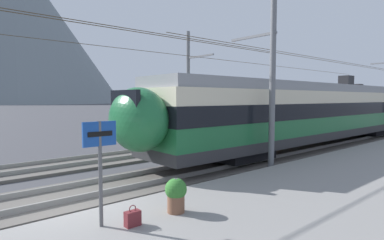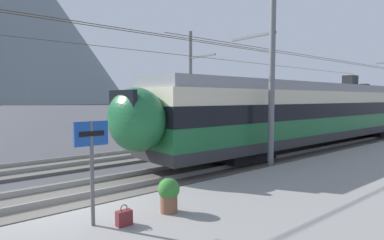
# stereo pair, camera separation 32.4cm
# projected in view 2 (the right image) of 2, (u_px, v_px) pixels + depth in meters

# --- Properties ---
(ground_plane) EXTENTS (400.00, 400.00, 0.00)m
(ground_plane) POSITION_uv_depth(u_px,v_px,m) (66.00, 214.00, 8.16)
(ground_plane) COLOR #424247
(track_near) EXTENTS (120.00, 3.00, 0.28)m
(track_near) POSITION_uv_depth(u_px,v_px,m) (51.00, 198.00, 9.22)
(track_near) COLOR #5B5651
(track_near) RESTS_ON ground
(track_far) EXTENTS (120.00, 3.00, 0.28)m
(track_far) POSITION_uv_depth(u_px,v_px,m) (19.00, 170.00, 12.77)
(track_far) COLOR #5B5651
(track_far) RESTS_ON ground
(train_near_platform) EXTENTS (25.74, 2.95, 4.27)m
(train_near_platform) POSITION_uv_depth(u_px,v_px,m) (317.00, 112.00, 18.53)
(train_near_platform) COLOR #2D2D30
(train_near_platform) RESTS_ON track_near
(train_far_track) EXTENTS (28.94, 2.98, 4.27)m
(train_far_track) POSITION_uv_depth(u_px,v_px,m) (343.00, 106.00, 30.45)
(train_far_track) COLOR #2D2D30
(train_far_track) RESTS_ON track_far
(catenary_mast_mid) EXTENTS (39.41, 2.32, 7.75)m
(catenary_mast_mid) POSITION_uv_depth(u_px,v_px,m) (269.00, 73.00, 12.44)
(catenary_mast_mid) COLOR slate
(catenary_mast_mid) RESTS_ON ground
(catenary_mast_far_side) EXTENTS (39.41, 2.56, 7.49)m
(catenary_mast_far_side) POSITION_uv_depth(u_px,v_px,m) (192.00, 85.00, 20.98)
(catenary_mast_far_side) COLOR slate
(catenary_mast_far_side) RESTS_ON ground
(platform_sign) EXTENTS (0.70, 0.08, 2.17)m
(platform_sign) POSITION_uv_depth(u_px,v_px,m) (92.00, 149.00, 6.38)
(platform_sign) COLOR #59595B
(platform_sign) RESTS_ON platform_slab
(handbag_near_sign) EXTENTS (0.32, 0.18, 0.45)m
(handbag_near_sign) POSITION_uv_depth(u_px,v_px,m) (124.00, 218.00, 6.47)
(handbag_near_sign) COLOR maroon
(handbag_near_sign) RESTS_ON platform_slab
(potted_plant_platform_edge) EXTENTS (0.51, 0.51, 0.80)m
(potted_plant_platform_edge) POSITION_uv_depth(u_px,v_px,m) (169.00, 193.00, 7.21)
(potted_plant_platform_edge) COLOR brown
(potted_plant_platform_edge) RESTS_ON platform_slab
(mountain_central_peak) EXTENTS (124.00, 124.00, 92.37)m
(mountain_central_peak) POSITION_uv_depth(u_px,v_px,m) (23.00, 27.00, 188.89)
(mountain_central_peak) COLOR slate
(mountain_central_peak) RESTS_ON ground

